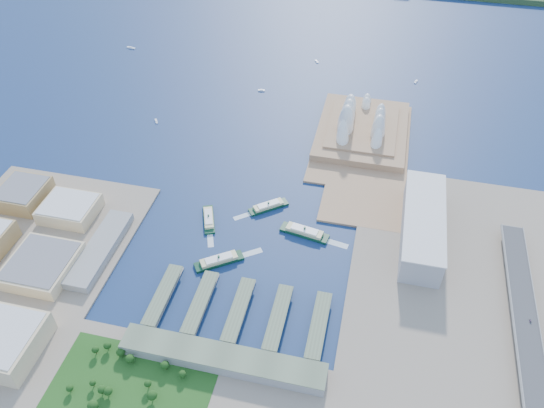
% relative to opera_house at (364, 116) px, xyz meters
% --- Properties ---
extents(ground, '(3000.00, 3000.00, 0.00)m').
position_rel_opera_house_xyz_m(ground, '(-105.00, -280.00, -32.00)').
color(ground, '#0F1C47').
rests_on(ground, ground).
extents(east_land, '(240.00, 500.00, 3.00)m').
position_rel_opera_house_xyz_m(east_land, '(135.00, -330.00, -30.50)').
color(east_land, gray).
rests_on(east_land, ground).
extents(peninsula, '(135.00, 220.00, 3.00)m').
position_rel_opera_house_xyz_m(peninsula, '(2.50, -20.00, -30.50)').
color(peninsula, '#A07A57').
rests_on(peninsula, ground).
extents(opera_house, '(134.00, 180.00, 58.00)m').
position_rel_opera_house_xyz_m(opera_house, '(0.00, 0.00, 0.00)').
color(opera_house, white).
rests_on(opera_house, peninsula).
extents(toaster_building, '(45.00, 155.00, 35.00)m').
position_rel_opera_house_xyz_m(toaster_building, '(90.00, -200.00, -11.50)').
color(toaster_building, '#95959B').
rests_on(toaster_building, east_land).
extents(expressway, '(26.00, 340.00, 11.85)m').
position_rel_opera_house_xyz_m(expressway, '(195.00, -340.00, -23.07)').
color(expressway, gray).
rests_on(expressway, east_land).
extents(west_buildings, '(200.00, 280.00, 27.00)m').
position_rel_opera_house_xyz_m(west_buildings, '(-355.00, -350.00, -15.50)').
color(west_buildings, '#A38451').
rests_on(west_buildings, west_land).
extents(ferry_wharves, '(184.00, 90.00, 9.30)m').
position_rel_opera_house_xyz_m(ferry_wharves, '(-91.00, -355.00, -27.35)').
color(ferry_wharves, '#5A694F').
rests_on(ferry_wharves, ground).
extents(terminal_building, '(200.00, 28.00, 12.00)m').
position_rel_opera_house_xyz_m(terminal_building, '(-90.00, -415.00, -23.00)').
color(terminal_building, gray).
rests_on(terminal_building, south_land).
extents(park, '(150.00, 110.00, 16.00)m').
position_rel_opera_house_xyz_m(park, '(-165.00, -470.00, -21.00)').
color(park, '#194714').
rests_on(park, south_land).
extents(ferry_a, '(29.75, 50.93, 9.40)m').
position_rel_opera_house_xyz_m(ferry_a, '(-165.53, -228.54, -27.30)').
color(ferry_a, '#0D3721').
rests_on(ferry_a, ground).
extents(ferry_b, '(48.59, 42.27, 9.75)m').
position_rel_opera_house_xyz_m(ferry_b, '(-98.65, -189.45, -27.13)').
color(ferry_b, '#0D3721').
rests_on(ferry_b, ground).
extents(ferry_c, '(54.67, 44.32, 10.71)m').
position_rel_opera_house_xyz_m(ferry_c, '(-132.44, -291.79, -26.64)').
color(ferry_c, '#0D3721').
rests_on(ferry_c, ground).
extents(ferry_d, '(61.13, 25.32, 11.23)m').
position_rel_opera_house_xyz_m(ferry_d, '(-45.58, -224.75, -26.38)').
color(ferry_d, '#0D3721').
rests_on(ferry_d, ground).
extents(boat_a, '(9.15, 12.27, 2.40)m').
position_rel_opera_house_xyz_m(boat_a, '(-313.62, -37.55, -30.80)').
color(boat_a, white).
rests_on(boat_a, ground).
extents(boat_b, '(11.54, 5.32, 3.01)m').
position_rel_opera_house_xyz_m(boat_b, '(-177.00, 88.98, -30.50)').
color(boat_b, white).
rests_on(boat_b, ground).
extents(boat_c, '(6.18, 11.86, 2.56)m').
position_rel_opera_house_xyz_m(boat_c, '(74.35, 177.63, -30.72)').
color(boat_c, white).
rests_on(boat_c, ground).
extents(boat_d, '(18.24, 7.52, 3.01)m').
position_rel_opera_house_xyz_m(boat_d, '(-455.72, 184.99, -30.50)').
color(boat_d, white).
rests_on(boat_d, ground).
extents(boat_e, '(8.24, 10.64, 2.56)m').
position_rel_opera_house_xyz_m(boat_e, '(-103.91, 211.15, -30.72)').
color(boat_e, white).
rests_on(boat_e, ground).
extents(car_c, '(1.85, 4.54, 1.32)m').
position_rel_opera_house_xyz_m(car_c, '(199.00, -307.96, -16.49)').
color(car_c, slate).
rests_on(car_c, expressway).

